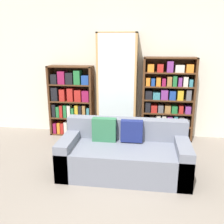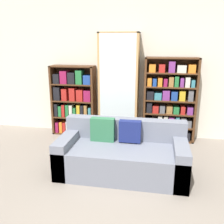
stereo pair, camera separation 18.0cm
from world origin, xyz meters
The scene contains 7 objects.
ground_plane centered at (0.00, 0.00, 0.00)m, with size 16.00×16.00×0.00m, color gray.
wall_back centered at (0.00, 2.37, 1.35)m, with size 7.14×0.06×2.70m.
couch centered at (0.11, 0.71, 0.28)m, with size 1.84×0.86×0.79m.
bookshelf_left centered at (-1.12, 2.17, 0.70)m, with size 0.90×0.32×1.42m.
display_cabinet centered at (-0.17, 2.15, 1.03)m, with size 0.76×0.36×2.06m.
bookshelf_right centered at (0.82, 2.17, 0.76)m, with size 0.99×0.32×1.61m.
wine_bottle centered at (0.43, 1.35, 0.14)m, with size 0.09×0.09×0.34m.
Camera 2 is at (0.57, -2.63, 1.89)m, focal length 40.00 mm.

